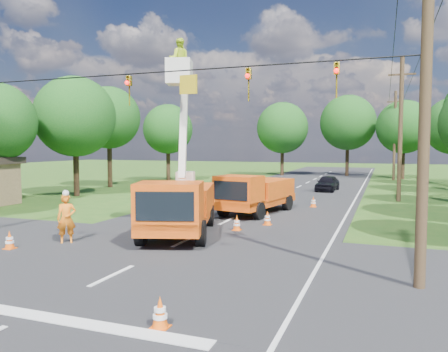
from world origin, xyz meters
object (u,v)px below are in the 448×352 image
at_px(traffic_cone_4, 10,240).
at_px(tree_far_b, 348,123).
at_px(distant_car, 327,183).
at_px(traffic_cone_7, 313,202).
at_px(traffic_cone_1, 160,313).
at_px(pole_right_mid, 400,128).
at_px(tree_far_c, 404,127).
at_px(tree_left_d, 75,117).
at_px(pole_right_near, 425,100).
at_px(tree_far_a, 282,128).
at_px(second_truck, 255,193).
at_px(traffic_cone_3, 267,218).
at_px(tree_left_f, 168,129).
at_px(tree_left_e, 109,118).
at_px(bucket_truck, 178,195).
at_px(traffic_cone_2, 237,223).
at_px(ground_worker, 66,219).
at_px(pole_right_far, 395,135).

bearing_deg(traffic_cone_4, tree_far_b, 79.25).
distance_m(distant_car, traffic_cone_7, 10.54).
xyz_separation_m(traffic_cone_1, traffic_cone_4, (-8.75, 4.37, 0.00)).
xyz_separation_m(pole_right_mid, tree_far_c, (1.00, 22.00, 0.96)).
xyz_separation_m(tree_left_d, tree_far_b, (18.00, 30.00, 0.68)).
xyz_separation_m(pole_right_near, tree_far_a, (-13.50, 43.00, 1.08)).
height_order(second_truck, tree_far_b, tree_far_b).
bearing_deg(traffic_cone_4, traffic_cone_3, 46.24).
xyz_separation_m(tree_left_d, tree_left_f, (0.20, 15.00, -0.44)).
distance_m(distant_car, traffic_cone_1, 30.14).
xyz_separation_m(tree_left_d, tree_left_e, (-1.80, 7.00, 0.37)).
height_order(bucket_truck, second_truck, bucket_truck).
relative_size(bucket_truck, tree_far_a, 0.90).
distance_m(traffic_cone_2, tree_left_e, 24.90).
bearing_deg(pole_right_mid, traffic_cone_2, -117.36).
height_order(traffic_cone_2, tree_far_a, tree_far_a).
relative_size(ground_worker, tree_far_a, 0.21).
height_order(traffic_cone_1, tree_far_a, tree_far_a).
bearing_deg(traffic_cone_2, traffic_cone_4, -137.05).
bearing_deg(traffic_cone_4, pole_right_near, 1.72).
bearing_deg(ground_worker, pole_right_near, -44.91).
distance_m(distant_car, pole_right_far, 16.29).
xyz_separation_m(traffic_cone_1, tree_left_f, (-17.93, 34.79, 5.33)).
distance_m(traffic_cone_7, tree_left_d, 19.24).
bearing_deg(traffic_cone_3, pole_right_near, -50.97).
relative_size(traffic_cone_7, pole_right_far, 0.07).
xyz_separation_m(traffic_cone_3, pole_right_near, (6.29, -7.76, 4.75)).
bearing_deg(tree_far_b, pole_right_far, -42.27).
bearing_deg(tree_far_a, traffic_cone_1, -80.35).
xyz_separation_m(bucket_truck, traffic_cone_2, (2.02, 1.91, -1.44)).
bearing_deg(traffic_cone_4, tree_far_c, 70.38).
relative_size(traffic_cone_4, pole_right_mid, 0.07).
bearing_deg(traffic_cone_2, tree_left_f, 123.71).
xyz_separation_m(ground_worker, traffic_cone_3, (6.53, 6.59, -0.64)).
bearing_deg(traffic_cone_3, pole_right_far, 78.96).
bearing_deg(bucket_truck, traffic_cone_7, 51.50).
distance_m(traffic_cone_1, pole_right_far, 45.36).
bearing_deg(tree_left_d, tree_left_f, 89.24).
bearing_deg(tree_left_e, second_truck, -32.24).
height_order(traffic_cone_1, tree_far_c, tree_far_c).
bearing_deg(distant_car, pole_right_near, -73.19).
distance_m(traffic_cone_4, pole_right_far, 43.08).
relative_size(pole_right_mid, tree_far_a, 1.05).
xyz_separation_m(ground_worker, traffic_cone_7, (7.68, 13.65, -0.64)).
height_order(traffic_cone_1, traffic_cone_7, same).
height_order(traffic_cone_3, tree_left_f, tree_left_f).
distance_m(traffic_cone_1, tree_left_d, 27.45).
xyz_separation_m(bucket_truck, traffic_cone_4, (-4.84, -4.48, -1.44)).
bearing_deg(tree_far_b, ground_worker, -99.48).
distance_m(second_truck, tree_left_f, 24.89).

